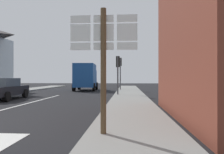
{
  "coord_description": "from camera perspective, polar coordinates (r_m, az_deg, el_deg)",
  "views": [
    {
      "loc": [
        5.76,
        -5.29,
        1.5
      ],
      "look_at": [
        4.69,
        9.75,
        1.55
      ],
      "focal_mm": 33.52,
      "sensor_mm": 36.0,
      "label": 1
    }
  ],
  "objects": [
    {
      "name": "ground_plane",
      "position": [
        16.4,
        -16.59,
        -5.42
      ],
      "size": [
        80.0,
        80.0,
        0.0
      ],
      "primitive_type": "plane",
      "color": "black"
    },
    {
      "name": "sidewalk_right",
      "position": [
        13.37,
        4.99,
        -6.32
      ],
      "size": [
        2.5,
        44.0,
        0.14
      ],
      "primitive_type": "cube",
      "color": "gray",
      "rests_on": "ground"
    },
    {
      "name": "lane_centre_stripe",
      "position": [
        12.76,
        -22.98,
        -6.9
      ],
      "size": [
        0.16,
        12.0,
        0.01
      ],
      "primitive_type": "cube",
      "color": "silver",
      "rests_on": "ground"
    },
    {
      "name": "sedan_far",
      "position": [
        16.04,
        -27.45,
        -2.8
      ],
      "size": [
        2.2,
        4.31,
        1.47
      ],
      "color": "black",
      "rests_on": "ground"
    },
    {
      "name": "delivery_truck",
      "position": [
        24.55,
        -7.17,
        0.18
      ],
      "size": [
        2.72,
        5.11,
        3.05
      ],
      "color": "#19478C",
      "rests_on": "ground"
    },
    {
      "name": "route_sign_post",
      "position": [
        5.15,
        -2.34,
        5.4
      ],
      "size": [
        1.66,
        0.14,
        3.2
      ],
      "color": "brown",
      "rests_on": "ground"
    },
    {
      "name": "traffic_light_far_right",
      "position": [
        23.94,
        2.29,
        2.89
      ],
      "size": [
        0.3,
        0.49,
        3.76
      ],
      "color": "#47474C",
      "rests_on": "ground"
    },
    {
      "name": "traffic_light_near_right",
      "position": [
        17.22,
        1.6,
        2.88
      ],
      "size": [
        0.3,
        0.49,
        3.27
      ],
      "color": "#47474C",
      "rests_on": "ground"
    }
  ]
}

